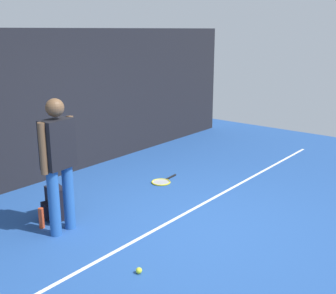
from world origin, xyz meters
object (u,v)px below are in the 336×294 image
at_px(water_bottle, 41,218).
at_px(tennis_racket, 162,182).
at_px(tennis_ball_near_player, 139,270).
at_px(tennis_player, 58,158).
at_px(backpack, 55,204).

bearing_deg(water_bottle, tennis_racket, -3.18).
xyz_separation_m(tennis_ball_near_player, water_bottle, (-0.00, 1.70, 0.10)).
distance_m(tennis_player, tennis_ball_near_player, 1.69).
bearing_deg(tennis_ball_near_player, tennis_racket, 34.66).
bearing_deg(backpack, tennis_ball_near_player, 6.16).
relative_size(tennis_player, tennis_racket, 2.72).
height_order(tennis_racket, water_bottle, water_bottle).
xyz_separation_m(tennis_racket, water_bottle, (-2.28, 0.13, 0.12)).
xyz_separation_m(tennis_player, backpack, (0.18, 0.39, -0.76)).
bearing_deg(water_bottle, tennis_player, -68.76).
height_order(tennis_racket, tennis_ball_near_player, tennis_ball_near_player).
xyz_separation_m(tennis_player, water_bottle, (-0.11, 0.29, -0.83)).
height_order(tennis_player, backpack, tennis_player).
distance_m(backpack, water_bottle, 0.32).
height_order(tennis_player, tennis_racket, tennis_player).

